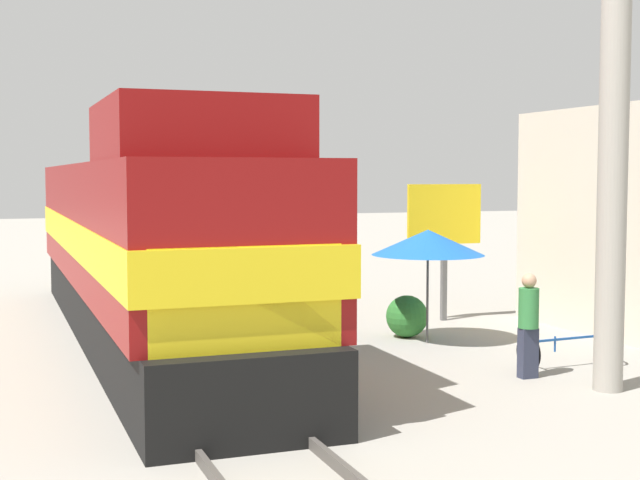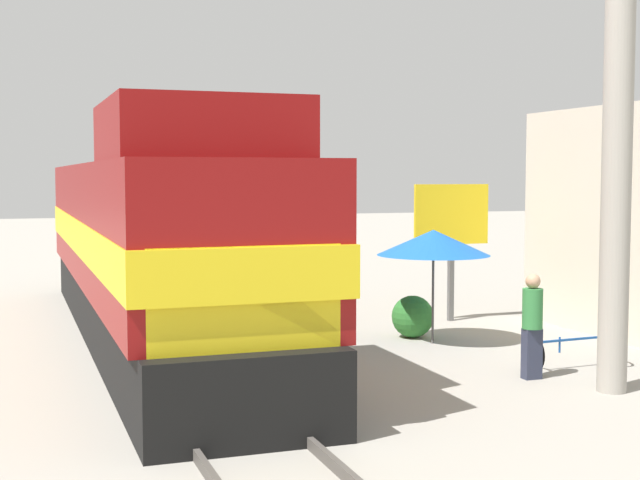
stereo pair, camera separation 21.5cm
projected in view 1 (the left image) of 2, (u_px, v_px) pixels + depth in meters
The scene contains 10 objects.
ground_plane at pixel (194, 390), 14.14m from camera, with size 120.00×120.00×0.00m, color gray.
rail_near at pixel (149, 389), 13.89m from camera, with size 0.08×30.56×0.15m, color #4C4742.
rail_far at pixel (238, 382), 14.39m from camera, with size 0.08×30.56×0.15m, color #4C4742.
locomotive at pixel (147, 246), 18.06m from camera, with size 2.97×16.64×4.53m.
utility_pole at pixel (614, 114), 13.81m from camera, with size 1.80×0.46×8.61m.
vendor_umbrella at pixel (428, 242), 17.95m from camera, with size 2.28×2.28×2.31m.
billboard_sign at pixel (444, 222), 20.77m from camera, with size 1.89×0.12×3.20m.
shrub_cluster at pixel (407, 316), 18.72m from camera, with size 0.89×0.89×0.89m, color #2D722D.
person_bystander at pixel (528, 321), 14.92m from camera, with size 0.34×0.34×1.77m.
bicycle at pixel (569, 348), 15.77m from camera, with size 1.83×0.76×0.66m.
Camera 1 is at (-2.98, -13.76, 3.41)m, focal length 50.00 mm.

